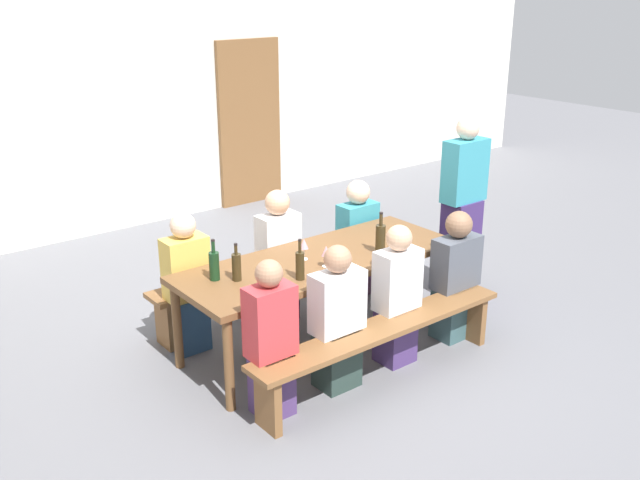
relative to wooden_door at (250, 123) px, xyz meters
The scene contains 20 objects.
ground_plane 4.17m from the wooden_door, 115.39° to the right, with size 24.00×24.00×0.00m, color slate.
back_wall 1.82m from the wooden_door, behind, with size 14.00×0.20×3.20m, color silver.
wooden_door is the anchor object (origin of this frame).
tasting_table 4.06m from the wooden_door, 115.39° to the right, with size 2.32×0.86×0.75m.
bench_near 4.76m from the wooden_door, 111.58° to the right, with size 2.22×0.30×0.45m.
bench_far 3.46m from the wooden_door, 120.69° to the right, with size 2.22×0.30×0.45m.
wine_bottle_0 4.43m from the wooden_door, 118.44° to the right, with size 0.07×0.07×0.31m.
wine_bottle_1 4.37m from the wooden_door, 126.51° to the right, with size 0.08×0.08×0.31m.
wine_bottle_2 4.08m from the wooden_door, 108.47° to the right, with size 0.08×0.08×0.34m.
wine_bottle_3 4.39m from the wooden_door, 124.39° to the right, with size 0.07×0.07×0.28m.
wine_glass_0 4.05m from the wooden_door, 117.20° to the right, with size 0.07×0.07×0.17m.
wine_glass_1 4.23m from the wooden_door, 115.32° to the right, with size 0.07×0.07×0.17m.
seated_guest_near_0 5.00m from the wooden_door, 121.66° to the right, with size 0.32×0.24×1.13m.
seated_guest_near_1 4.72m from the wooden_door, 115.69° to the right, with size 0.39×0.24×1.10m.
seated_guest_near_2 4.50m from the wooden_door, 108.91° to the right, with size 0.35×0.24×1.12m.
seated_guest_near_3 4.34m from the wooden_door, 100.59° to the right, with size 0.41×0.24×1.09m.
seated_guest_far_0 4.05m from the wooden_door, 130.29° to the right, with size 0.34×0.24×1.15m.
seated_guest_far_1 3.55m from the wooden_door, 119.34° to the right, with size 0.35×0.24×1.17m.
seated_guest_far_2 3.22m from the wooden_door, 105.19° to the right, with size 0.37×0.24×1.10m.
standing_host 3.71m from the wooden_door, 92.06° to the right, with size 0.42×0.24×1.69m.
Camera 1 is at (-3.26, -4.13, 2.83)m, focal length 40.54 mm.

